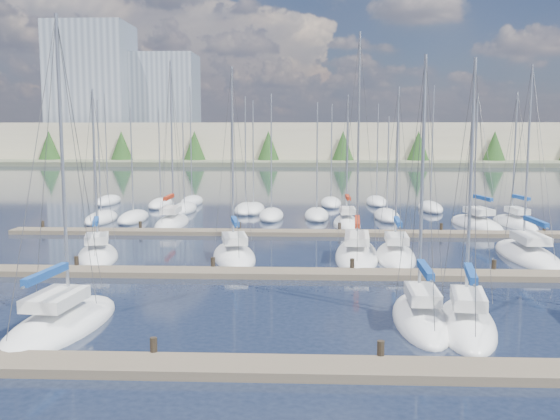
{
  "coord_description": "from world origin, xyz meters",
  "views": [
    {
      "loc": [
        1.4,
        -18.15,
        8.12
      ],
      "look_at": [
        0.0,
        14.0,
        4.0
      ],
      "focal_mm": 40.0,
      "sensor_mm": 36.0,
      "label": 1
    }
  ],
  "objects_px": {
    "sailboat_c": "(62,324)",
    "sailboat_j": "(234,256)",
    "sailboat_m": "(527,255)",
    "sailboat_e": "(467,324)",
    "sailboat_h": "(98,256)",
    "sailboat_q": "(476,224)",
    "sailboat_l": "(396,256)",
    "sailboat_n": "(172,223)",
    "sailboat_d": "(420,319)",
    "sailboat_k": "(357,255)",
    "sailboat_r": "(515,223)",
    "sailboat_p": "(347,223)"
  },
  "relations": [
    {
      "from": "sailboat_p",
      "to": "sailboat_k",
      "type": "bearing_deg",
      "value": -91.67
    },
    {
      "from": "sailboat_d",
      "to": "sailboat_k",
      "type": "distance_m",
      "value": 13.82
    },
    {
      "from": "sailboat_k",
      "to": "sailboat_q",
      "type": "relative_size",
      "value": 1.25
    },
    {
      "from": "sailboat_e",
      "to": "sailboat_l",
      "type": "height_order",
      "value": "sailboat_e"
    },
    {
      "from": "sailboat_d",
      "to": "sailboat_k",
      "type": "bearing_deg",
      "value": 98.46
    },
    {
      "from": "sailboat_d",
      "to": "sailboat_k",
      "type": "xyz_separation_m",
      "value": [
        -1.62,
        13.73,
        -0.0
      ]
    },
    {
      "from": "sailboat_r",
      "to": "sailboat_p",
      "type": "xyz_separation_m",
      "value": [
        -14.4,
        -0.58,
        -0.0
      ]
    },
    {
      "from": "sailboat_m",
      "to": "sailboat_p",
      "type": "distance_m",
      "value": 16.99
    },
    {
      "from": "sailboat_h",
      "to": "sailboat_q",
      "type": "relative_size",
      "value": 0.95
    },
    {
      "from": "sailboat_j",
      "to": "sailboat_k",
      "type": "xyz_separation_m",
      "value": [
        7.84,
        0.65,
        0.0
      ]
    },
    {
      "from": "sailboat_d",
      "to": "sailboat_k",
      "type": "height_order",
      "value": "sailboat_k"
    },
    {
      "from": "sailboat_d",
      "to": "sailboat_n",
      "type": "height_order",
      "value": "sailboat_n"
    },
    {
      "from": "sailboat_j",
      "to": "sailboat_n",
      "type": "height_order",
      "value": "sailboat_n"
    },
    {
      "from": "sailboat_r",
      "to": "sailboat_k",
      "type": "height_order",
      "value": "sailboat_k"
    },
    {
      "from": "sailboat_l",
      "to": "sailboat_c",
      "type": "distance_m",
      "value": 21.68
    },
    {
      "from": "sailboat_j",
      "to": "sailboat_e",
      "type": "bearing_deg",
      "value": -61.84
    },
    {
      "from": "sailboat_e",
      "to": "sailboat_c",
      "type": "xyz_separation_m",
      "value": [
        -16.73,
        -0.73,
        -0.01
      ]
    },
    {
      "from": "sailboat_l",
      "to": "sailboat_n",
      "type": "relative_size",
      "value": 0.79
    },
    {
      "from": "sailboat_l",
      "to": "sailboat_c",
      "type": "relative_size",
      "value": 0.86
    },
    {
      "from": "sailboat_c",
      "to": "sailboat_j",
      "type": "bearing_deg",
      "value": 75.48
    },
    {
      "from": "sailboat_n",
      "to": "sailboat_p",
      "type": "bearing_deg",
      "value": 0.62
    },
    {
      "from": "sailboat_e",
      "to": "sailboat_k",
      "type": "height_order",
      "value": "sailboat_k"
    },
    {
      "from": "sailboat_r",
      "to": "sailboat_l",
      "type": "height_order",
      "value": "sailboat_r"
    },
    {
      "from": "sailboat_l",
      "to": "sailboat_n",
      "type": "xyz_separation_m",
      "value": [
        -17.34,
        13.47,
        0.02
      ]
    },
    {
      "from": "sailboat_k",
      "to": "sailboat_c",
      "type": "relative_size",
      "value": 1.11
    },
    {
      "from": "sailboat_k",
      "to": "sailboat_q",
      "type": "distance_m",
      "value": 17.75
    },
    {
      "from": "sailboat_j",
      "to": "sailboat_p",
      "type": "xyz_separation_m",
      "value": [
        8.06,
        14.21,
        0.01
      ]
    },
    {
      "from": "sailboat_j",
      "to": "sailboat_p",
      "type": "distance_m",
      "value": 16.34
    },
    {
      "from": "sailboat_r",
      "to": "sailboat_q",
      "type": "xyz_separation_m",
      "value": [
        -3.37,
        -0.42,
        -0.02
      ]
    },
    {
      "from": "sailboat_d",
      "to": "sailboat_n",
      "type": "distance_m",
      "value": 31.62
    },
    {
      "from": "sailboat_d",
      "to": "sailboat_n",
      "type": "bearing_deg",
      "value": 123.16
    },
    {
      "from": "sailboat_m",
      "to": "sailboat_h",
      "type": "xyz_separation_m",
      "value": [
        -27.5,
        -1.42,
        0.01
      ]
    },
    {
      "from": "sailboat_q",
      "to": "sailboat_n",
      "type": "distance_m",
      "value": 26.14
    },
    {
      "from": "sailboat_j",
      "to": "sailboat_l",
      "type": "bearing_deg",
      "value": -8.86
    },
    {
      "from": "sailboat_r",
      "to": "sailboat_j",
      "type": "xyz_separation_m",
      "value": [
        -22.47,
        -14.79,
        -0.01
      ]
    },
    {
      "from": "sailboat_n",
      "to": "sailboat_k",
      "type": "bearing_deg",
      "value": -42.25
    },
    {
      "from": "sailboat_j",
      "to": "sailboat_q",
      "type": "relative_size",
      "value": 1.07
    },
    {
      "from": "sailboat_q",
      "to": "sailboat_j",
      "type": "bearing_deg",
      "value": -152.82
    },
    {
      "from": "sailboat_k",
      "to": "sailboat_n",
      "type": "xyz_separation_m",
      "value": [
        -14.88,
        13.25,
        0.01
      ]
    },
    {
      "from": "sailboat_m",
      "to": "sailboat_d",
      "type": "bearing_deg",
      "value": -123.39
    },
    {
      "from": "sailboat_m",
      "to": "sailboat_e",
      "type": "bearing_deg",
      "value": -117.06
    },
    {
      "from": "sailboat_h",
      "to": "sailboat_n",
      "type": "bearing_deg",
      "value": 67.07
    },
    {
      "from": "sailboat_j",
      "to": "sailboat_p",
      "type": "height_order",
      "value": "sailboat_j"
    },
    {
      "from": "sailboat_l",
      "to": "sailboat_n",
      "type": "bearing_deg",
      "value": 145.54
    },
    {
      "from": "sailboat_m",
      "to": "sailboat_h",
      "type": "relative_size",
      "value": 1.14
    },
    {
      "from": "sailboat_m",
      "to": "sailboat_n",
      "type": "bearing_deg",
      "value": 153.57
    },
    {
      "from": "sailboat_n",
      "to": "sailboat_q",
      "type": "bearing_deg",
      "value": 0.48
    },
    {
      "from": "sailboat_c",
      "to": "sailboat_h",
      "type": "bearing_deg",
      "value": 109.28
    },
    {
      "from": "sailboat_e",
      "to": "sailboat_c",
      "type": "bearing_deg",
      "value": -168.19
    },
    {
      "from": "sailboat_d",
      "to": "sailboat_h",
      "type": "bearing_deg",
      "value": 146.79
    }
  ]
}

